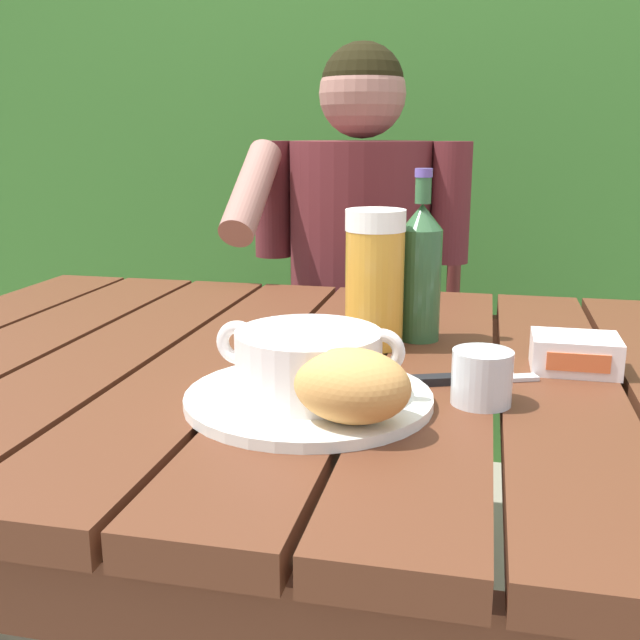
# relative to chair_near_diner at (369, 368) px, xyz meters

# --- Properties ---
(dining_table) EXTENTS (1.33, 0.94, 0.77)m
(dining_table) POSITION_rel_chair_near_diner_xyz_m (0.08, -0.90, 0.21)
(dining_table) COLOR #532B19
(dining_table) RESTS_ON ground_plane
(hedge_backdrop) EXTENTS (3.27, 0.94, 2.75)m
(hedge_backdrop) POSITION_rel_chair_near_diner_xyz_m (0.32, 0.88, 0.77)
(hedge_backdrop) COLOR #376F2A
(hedge_backdrop) RESTS_ON ground_plane
(chair_near_diner) EXTENTS (0.44, 0.42, 0.95)m
(chair_near_diner) POSITION_rel_chair_near_diner_xyz_m (0.00, 0.00, 0.00)
(chair_near_diner) COLOR #56221E
(chair_near_diner) RESTS_ON ground_plane
(person_eating) EXTENTS (0.48, 0.47, 1.25)m
(person_eating) POSITION_rel_chair_near_diner_xyz_m (-0.00, -0.19, 0.26)
(person_eating) COLOR #5A2225
(person_eating) RESTS_ON ground_plane
(serving_plate) EXTENTS (0.27, 0.27, 0.01)m
(serving_plate) POSITION_rel_chair_near_diner_xyz_m (0.10, -1.07, 0.31)
(serving_plate) COLOR white
(serving_plate) RESTS_ON dining_table
(soup_bowl) EXTENTS (0.21, 0.16, 0.08)m
(soup_bowl) POSITION_rel_chair_near_diner_xyz_m (0.10, -1.07, 0.35)
(soup_bowl) COLOR white
(soup_bowl) RESTS_ON serving_plate
(bread_roll) EXTENTS (0.13, 0.10, 0.07)m
(bread_roll) POSITION_rel_chair_near_diner_xyz_m (0.16, -1.14, 0.35)
(bread_roll) COLOR tan
(bread_roll) RESTS_ON serving_plate
(beer_glass) EXTENTS (0.08, 0.08, 0.19)m
(beer_glass) POSITION_rel_chair_near_diner_xyz_m (0.13, -0.83, 0.40)
(beer_glass) COLOR gold
(beer_glass) RESTS_ON dining_table
(beer_bottle) EXTENTS (0.06, 0.06, 0.24)m
(beer_bottle) POSITION_rel_chair_near_diner_xyz_m (0.19, -0.78, 0.40)
(beer_bottle) COLOR #2F5A33
(beer_bottle) RESTS_ON dining_table
(water_glass_small) EXTENTS (0.07, 0.07, 0.06)m
(water_glass_small) POSITION_rel_chair_near_diner_xyz_m (0.28, -1.03, 0.33)
(water_glass_small) COLOR silver
(water_glass_small) RESTS_ON dining_table
(butter_tub) EXTENTS (0.11, 0.08, 0.04)m
(butter_tub) POSITION_rel_chair_near_diner_xyz_m (0.39, -0.88, 0.32)
(butter_tub) COLOR white
(butter_tub) RESTS_ON dining_table
(table_knife) EXTENTS (0.16, 0.07, 0.01)m
(table_knife) POSITION_rel_chair_near_diner_xyz_m (0.26, -0.96, 0.30)
(table_knife) COLOR silver
(table_knife) RESTS_ON dining_table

